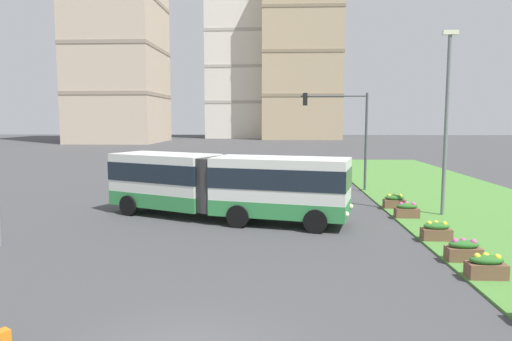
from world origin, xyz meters
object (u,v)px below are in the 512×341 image
Objects in this scene: articulated_bus at (224,184)px; apartment_tower_centre at (301,57)px; flower_planter_5 at (394,201)px; traffic_light_far_right at (345,124)px; flower_planter_2 at (463,250)px; apartment_tower_westcentre at (249,37)px; flower_planter_4 at (407,210)px; streetlight_median at (447,116)px; flower_planter_3 at (436,231)px; apartment_tower_west at (117,4)px; car_grey_wagon at (159,179)px; flower_planter_1 at (486,266)px.

articulated_bus is 92.06m from apartment_tower_centre.
flower_planter_5 is 0.17× the size of traffic_light_far_right.
flower_planter_2 is 107.50m from apartment_tower_westcentre.
apartment_tower_centre reaches higher than flower_planter_4.
streetlight_median is (3.68, -7.84, 0.47)m from traffic_light_far_right.
traffic_light_far_right is at bearing 98.00° from flower_planter_3.
apartment_tower_centre is (37.31, 17.89, -8.11)m from apartment_tower_west.
articulated_bus reaches higher than flower_planter_2.
car_grey_wagon is 0.09× the size of apartment_tower_westcentre.
traffic_light_far_right is at bearing 95.98° from flower_planter_1.
traffic_light_far_right is at bearing 101.78° from flower_planter_4.
apartment_tower_west reaches higher than flower_planter_5.
streetlight_median is 0.16× the size of apartment_tower_west.
flower_planter_1 is 1.00× the size of flower_planter_3.
flower_planter_4 is (0.00, 6.78, 0.00)m from flower_planter_2.
articulated_bus is at bearing -162.23° from flower_planter_5.
traffic_light_far_right is 82.44m from apartment_tower_centre.
flower_planter_4 is 100.97m from apartment_tower_westcentre.
flower_planter_2 and flower_planter_5 have the same top height.
apartment_tower_westcentre is at bearing 89.66° from car_grey_wagon.
traffic_light_far_right reaches higher than flower_planter_2.
car_grey_wagon is 4.13× the size of flower_planter_2.
flower_planter_3 is 0.02× the size of apartment_tower_west.
flower_planter_2 is at bearing -89.60° from apartment_tower_centre.
articulated_bus is at bearing 143.54° from flower_planter_2.
flower_planter_4 is 9.58m from traffic_light_far_right.
apartment_tower_westcentre is (-13.49, 105.45, 24.66)m from flower_planter_1.
flower_planter_2 is 98.22m from apartment_tower_centre.
apartment_tower_centre is (-0.67, 96.42, 18.75)m from flower_planter_2.
apartment_tower_centre reaches higher than streetlight_median.
flower_planter_3 is 4.13m from flower_planter_4.
apartment_tower_west is at bearing 119.31° from streetlight_median.
flower_planter_4 is 85.51m from apartment_tower_west.
flower_planter_4 is at bearing 90.00° from flower_planter_3.
flower_planter_5 is 0.02× the size of apartment_tower_westcentre.
flower_planter_4 is 0.02× the size of apartment_tower_westcentre.
traffic_light_far_right is (12.24, 0.10, 3.63)m from car_grey_wagon.
streetlight_median is at bearing -60.69° from apartment_tower_west.
traffic_light_far_right reaches higher than articulated_bus.
streetlight_median is at bearing 20.36° from flower_planter_4.
apartment_tower_westcentre reaches higher than flower_planter_2.
flower_planter_5 is (0.00, 10.86, 0.00)m from flower_planter_1.
apartment_tower_centre reaches higher than flower_planter_5.
flower_planter_3 is at bearing -41.88° from car_grey_wagon.
traffic_light_far_right is 0.12× the size of apartment_tower_west.
apartment_tower_west is at bearing 115.81° from flower_planter_2.
articulated_bus is 8.75m from flower_planter_4.
articulated_bus is 0.22× the size of apartment_tower_west.
apartment_tower_centre is at bearing -29.81° from apartment_tower_westcentre.
flower_planter_5 is (0.00, 6.52, 0.00)m from flower_planter_3.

